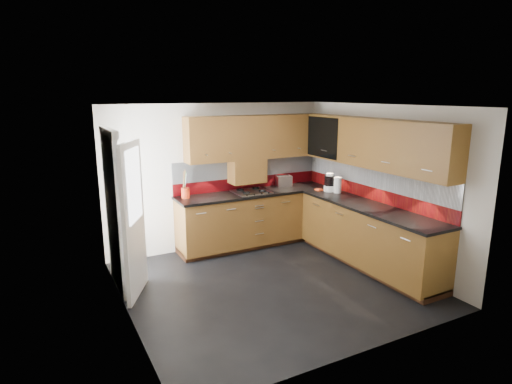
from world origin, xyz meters
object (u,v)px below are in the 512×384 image
gas_hob (252,192)px  utensil_pot (185,192)px  toaster (284,181)px  food_processor (329,183)px

gas_hob → utensil_pot: bearing=172.6°
utensil_pot → toaster: (1.84, 0.04, -0.01)m
toaster → utensil_pot: bearing=-178.7°
gas_hob → utensil_pot: size_ratio=1.26×
toaster → food_processor: size_ratio=0.95×
gas_hob → utensil_pot: (-1.10, 0.14, 0.08)m
toaster → food_processor: 0.85m
gas_hob → toaster: size_ratio=1.98×
toaster → gas_hob: bearing=-166.0°
gas_hob → food_processor: bearing=-23.9°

